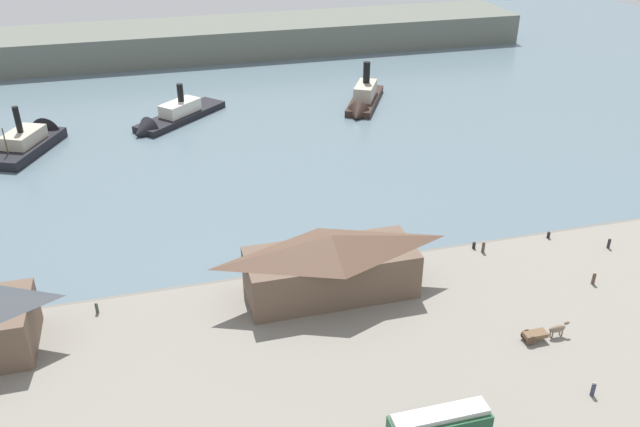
# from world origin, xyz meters

# --- Properties ---
(ground_plane) EXTENTS (320.00, 320.00, 0.00)m
(ground_plane) POSITION_xyz_m (0.00, 0.00, 0.00)
(ground_plane) COLOR slate
(quay_promenade) EXTENTS (110.00, 36.00, 1.20)m
(quay_promenade) POSITION_xyz_m (0.00, -22.00, 0.60)
(quay_promenade) COLOR gray
(quay_promenade) RESTS_ON ground
(seawall_edge) EXTENTS (110.00, 0.80, 1.00)m
(seawall_edge) POSITION_xyz_m (0.00, -3.60, 0.50)
(seawall_edge) COLOR #666159
(seawall_edge) RESTS_ON ground
(ferry_shed_customs_shed) EXTENTS (20.78, 8.33, 8.10)m
(ferry_shed_customs_shed) POSITION_xyz_m (2.57, -9.64, 5.31)
(ferry_shed_customs_shed) COLOR brown
(ferry_shed_customs_shed) RESTS_ON quay_promenade
(street_tram) EXTENTS (9.10, 2.82, 4.31)m
(street_tram) POSITION_xyz_m (5.29, -35.16, 3.72)
(street_tram) COLOR #1E4C2D
(street_tram) RESTS_ON quay_promenade
(horse_cart) EXTENTS (5.51, 1.35, 1.87)m
(horse_cart) POSITION_xyz_m (22.91, -24.24, 2.14)
(horse_cart) COLOR brown
(horse_cart) RESTS_ON quay_promenade
(pedestrian_walking_west) EXTENTS (0.40, 0.40, 1.60)m
(pedestrian_walking_west) POSITION_xyz_m (41.98, -9.56, 1.93)
(pedestrian_walking_west) COLOR #232328
(pedestrian_walking_west) RESTS_ON quay_promenade
(pedestrian_near_west_shed) EXTENTS (0.42, 0.42, 1.70)m
(pedestrian_near_west_shed) POSITION_xyz_m (22.81, -33.16, 1.97)
(pedestrian_near_west_shed) COLOR #33384C
(pedestrian_near_west_shed) RESTS_ON quay_promenade
(pedestrian_standing_center) EXTENTS (0.43, 0.43, 1.74)m
(pedestrian_standing_center) POSITION_xyz_m (34.72, -16.43, 1.99)
(pedestrian_standing_center) COLOR #4C3D33
(pedestrian_standing_center) RESTS_ON quay_promenade
(pedestrian_at_waters_edge) EXTENTS (0.38, 0.38, 1.52)m
(pedestrian_at_waters_edge) POSITION_xyz_m (-24.93, -6.48, 1.89)
(pedestrian_at_waters_edge) COLOR #3D4C42
(pedestrian_at_waters_edge) RESTS_ON quay_promenade
(pedestrian_by_tram) EXTENTS (0.43, 0.43, 1.73)m
(pedestrian_by_tram) POSITION_xyz_m (24.95, -6.09, 1.99)
(pedestrian_by_tram) COLOR #4C3D33
(pedestrian_by_tram) RESTS_ON quay_promenade
(mooring_post_center_west) EXTENTS (0.44, 0.44, 0.90)m
(mooring_post_center_west) POSITION_xyz_m (35.58, -5.06, 1.65)
(mooring_post_center_west) COLOR black
(mooring_post_center_west) RESTS_ON quay_promenade
(mooring_post_east) EXTENTS (0.44, 0.44, 0.90)m
(mooring_post_east) POSITION_xyz_m (24.22, -4.86, 1.65)
(mooring_post_east) COLOR black
(mooring_post_east) RESTS_ON quay_promenade
(ferry_departing_north) EXTENTS (13.95, 20.00, 11.22)m
(ferry_departing_north) POSITION_xyz_m (-38.24, 51.49, 1.43)
(ferry_departing_north) COLOR black
(ferry_departing_north) RESTS_ON ground
(ferry_moored_east) EXTENTS (21.16, 20.06, 9.39)m
(ferry_moored_east) POSITION_xyz_m (-12.57, 57.24, 1.18)
(ferry_moored_east) COLOR black
(ferry_moored_east) RESTS_ON ground
(ferry_mid_harbor) EXTENTS (14.37, 20.82, 10.85)m
(ferry_mid_harbor) POSITION_xyz_m (28.85, 56.67, 1.58)
(ferry_mid_harbor) COLOR black
(ferry_mid_harbor) RESTS_ON ground
(far_headland) EXTENTS (180.00, 24.00, 8.00)m
(far_headland) POSITION_xyz_m (0.00, 110.00, 4.00)
(far_headland) COLOR #60665B
(far_headland) RESTS_ON ground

